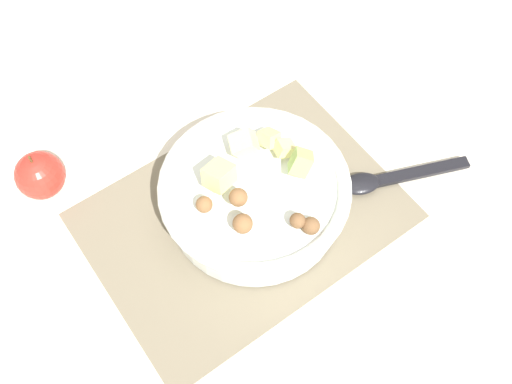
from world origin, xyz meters
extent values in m
plane|color=silver|center=(0.00, 0.00, 0.00)|extent=(2.40, 2.40, 0.00)
cube|color=#756B56|center=(0.00, 0.00, 0.00)|extent=(0.43, 0.31, 0.01)
cylinder|color=white|center=(-0.02, 0.00, 0.04)|extent=(0.24, 0.24, 0.06)
torus|color=white|center=(-0.02, 0.00, 0.07)|extent=(0.26, 0.26, 0.02)
cube|color=#E5D684|center=(0.02, -0.02, 0.10)|extent=(0.05, 0.05, 0.04)
sphere|color=brown|center=(-0.04, 0.09, 0.07)|extent=(0.03, 0.04, 0.04)
sphere|color=brown|center=(0.06, -0.01, 0.08)|extent=(0.03, 0.03, 0.02)
cube|color=#E5D684|center=(-0.07, -0.04, 0.09)|extent=(0.03, 0.03, 0.03)
cube|color=#E5D684|center=(-0.08, -0.02, 0.08)|extent=(0.03, 0.03, 0.03)
sphere|color=brown|center=(-0.03, 0.08, 0.08)|extent=(0.03, 0.03, 0.03)
cube|color=beige|center=(-0.04, -0.05, 0.09)|extent=(0.05, 0.04, 0.04)
sphere|color=brown|center=(0.03, 0.05, 0.09)|extent=(0.04, 0.04, 0.04)
cube|color=#A3CC6B|center=(-0.08, 0.02, 0.09)|extent=(0.05, 0.04, 0.04)
sphere|color=brown|center=(0.02, 0.02, 0.10)|extent=(0.04, 0.04, 0.03)
ellipsoid|color=black|center=(-0.17, 0.06, 0.01)|extent=(0.07, 0.05, 0.01)
cube|color=black|center=(-0.25, 0.10, 0.01)|extent=(0.15, 0.07, 0.01)
sphere|color=red|center=(0.21, -0.21, 0.03)|extent=(0.07, 0.07, 0.07)
cylinder|color=brown|center=(0.21, -0.21, 0.08)|extent=(0.00, 0.00, 0.01)
camera|label=1|loc=(0.22, 0.33, 0.75)|focal=41.49mm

